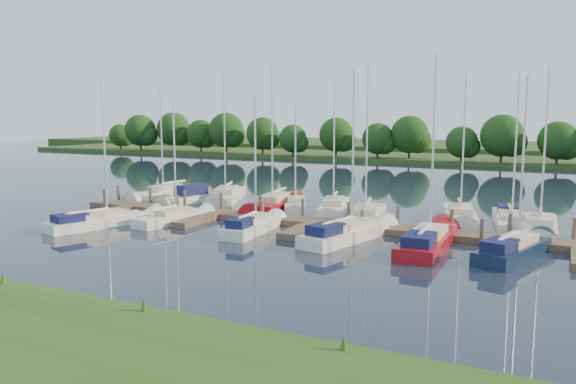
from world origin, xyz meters
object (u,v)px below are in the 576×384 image
at_px(dock, 314,225).
at_px(motorboat, 190,199).
at_px(sailboat_n_0, 166,195).
at_px(sailboat_n_5, 334,209).
at_px(sailboat_s_2, 253,227).

height_order(dock, motorboat, motorboat).
bearing_deg(sailboat_n_0, sailboat_n_5, -174.82).
distance_m(dock, sailboat_s_2, 4.23).
distance_m(motorboat, sailboat_n_5, 12.98).
xyz_separation_m(sailboat_n_5, sailboat_s_2, (-1.97, -9.01, 0.05)).
bearing_deg(sailboat_n_5, sailboat_s_2, 61.25).
bearing_deg(dock, sailboat_n_5, 99.03).
bearing_deg(dock, sailboat_s_2, -133.65).
relative_size(motorboat, sailboat_n_5, 0.58).
relative_size(dock, motorboat, 6.70).
height_order(motorboat, sailboat_s_2, sailboat_s_2).
bearing_deg(dock, sailboat_n_0, 159.96).
bearing_deg(sailboat_n_5, dock, 82.62).
height_order(sailboat_n_5, sailboat_s_2, sailboat_n_5).
bearing_deg(sailboat_n_5, sailboat_n_0, -17.93).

